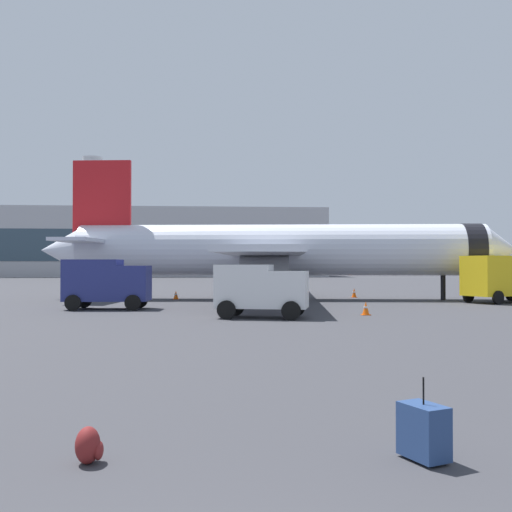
{
  "coord_description": "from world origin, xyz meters",
  "views": [
    {
      "loc": [
        -0.02,
        -3.37,
        2.58
      ],
      "look_at": [
        1.99,
        24.46,
        3.0
      ],
      "focal_mm": 41.78,
      "sensor_mm": 36.0,
      "label": 1
    }
  ],
  "objects_px": {
    "service_truck": "(106,282)",
    "safety_cone_near": "(176,295)",
    "fuel_truck": "(504,277)",
    "traveller_backpack": "(89,446)",
    "airplane_at_gate": "(277,251)",
    "cargo_van": "(261,288)",
    "rolling_suitcase": "(424,431)",
    "safety_cone_far": "(366,308)",
    "safety_cone_mid": "(354,293)"
  },
  "relations": [
    {
      "from": "safety_cone_mid",
      "to": "traveller_backpack",
      "type": "relative_size",
      "value": 1.54
    },
    {
      "from": "cargo_van",
      "to": "traveller_backpack",
      "type": "xyz_separation_m",
      "value": [
        -3.92,
        -21.01,
        -1.22
      ]
    },
    {
      "from": "safety_cone_near",
      "to": "safety_cone_far",
      "type": "height_order",
      "value": "safety_cone_far"
    },
    {
      "from": "fuel_truck",
      "to": "safety_cone_mid",
      "type": "distance_m",
      "value": 11.34
    },
    {
      "from": "service_truck",
      "to": "cargo_van",
      "type": "distance_m",
      "value": 10.58
    },
    {
      "from": "safety_cone_far",
      "to": "rolling_suitcase",
      "type": "bearing_deg",
      "value": -102.73
    },
    {
      "from": "fuel_truck",
      "to": "cargo_van",
      "type": "distance_m",
      "value": 20.56
    },
    {
      "from": "safety_cone_near",
      "to": "rolling_suitcase",
      "type": "relative_size",
      "value": 0.57
    },
    {
      "from": "airplane_at_gate",
      "to": "safety_cone_far",
      "type": "height_order",
      "value": "airplane_at_gate"
    },
    {
      "from": "safety_cone_near",
      "to": "traveller_backpack",
      "type": "height_order",
      "value": "safety_cone_near"
    },
    {
      "from": "traveller_backpack",
      "to": "airplane_at_gate",
      "type": "bearing_deg",
      "value": 80.04
    },
    {
      "from": "airplane_at_gate",
      "to": "fuel_truck",
      "type": "bearing_deg",
      "value": -17.08
    },
    {
      "from": "fuel_truck",
      "to": "safety_cone_mid",
      "type": "relative_size",
      "value": 8.73
    },
    {
      "from": "service_truck",
      "to": "traveller_backpack",
      "type": "xyz_separation_m",
      "value": [
        4.59,
        -27.3,
        -1.37
      ]
    },
    {
      "from": "service_truck",
      "to": "traveller_backpack",
      "type": "relative_size",
      "value": 10.24
    },
    {
      "from": "rolling_suitcase",
      "to": "traveller_backpack",
      "type": "xyz_separation_m",
      "value": [
        -4.38,
        0.2,
        -0.16
      ]
    },
    {
      "from": "airplane_at_gate",
      "to": "safety_cone_mid",
      "type": "relative_size",
      "value": 48.36
    },
    {
      "from": "safety_cone_mid",
      "to": "safety_cone_far",
      "type": "distance_m",
      "value": 16.81
    },
    {
      "from": "fuel_truck",
      "to": "airplane_at_gate",
      "type": "bearing_deg",
      "value": 162.92
    },
    {
      "from": "airplane_at_gate",
      "to": "safety_cone_far",
      "type": "xyz_separation_m",
      "value": [
        3.08,
        -14.04,
        -3.31
      ]
    },
    {
      "from": "airplane_at_gate",
      "to": "safety_cone_far",
      "type": "relative_size",
      "value": 50.32
    },
    {
      "from": "cargo_van",
      "to": "rolling_suitcase",
      "type": "bearing_deg",
      "value": -88.76
    },
    {
      "from": "safety_cone_mid",
      "to": "fuel_truck",
      "type": "bearing_deg",
      "value": -39.05
    },
    {
      "from": "cargo_van",
      "to": "safety_cone_far",
      "type": "xyz_separation_m",
      "value": [
        5.53,
        1.22,
        -1.1
      ]
    },
    {
      "from": "fuel_truck",
      "to": "safety_cone_mid",
      "type": "bearing_deg",
      "value": 140.95
    },
    {
      "from": "fuel_truck",
      "to": "rolling_suitcase",
      "type": "relative_size",
      "value": 5.87
    },
    {
      "from": "service_truck",
      "to": "rolling_suitcase",
      "type": "height_order",
      "value": "service_truck"
    },
    {
      "from": "safety_cone_mid",
      "to": "traveller_backpack",
      "type": "xyz_separation_m",
      "value": [
        -12.79,
        -38.71,
        -0.13
      ]
    },
    {
      "from": "safety_cone_mid",
      "to": "service_truck",
      "type": "bearing_deg",
      "value": -146.71
    },
    {
      "from": "safety_cone_near",
      "to": "traveller_backpack",
      "type": "xyz_separation_m",
      "value": [
        1.19,
        -37.3,
        -0.08
      ]
    },
    {
      "from": "service_truck",
      "to": "fuel_truck",
      "type": "relative_size",
      "value": 0.76
    },
    {
      "from": "airplane_at_gate",
      "to": "safety_cone_mid",
      "type": "xyz_separation_m",
      "value": [
        6.42,
        2.43,
        -3.29
      ]
    },
    {
      "from": "cargo_van",
      "to": "rolling_suitcase",
      "type": "xyz_separation_m",
      "value": [
        0.46,
        -21.21,
        -1.06
      ]
    },
    {
      "from": "safety_cone_mid",
      "to": "safety_cone_near",
      "type": "bearing_deg",
      "value": -174.22
    },
    {
      "from": "fuel_truck",
      "to": "safety_cone_near",
      "type": "bearing_deg",
      "value": 165.98
    },
    {
      "from": "safety_cone_mid",
      "to": "rolling_suitcase",
      "type": "height_order",
      "value": "rolling_suitcase"
    },
    {
      "from": "service_truck",
      "to": "fuel_truck",
      "type": "distance_m",
      "value": 26.48
    },
    {
      "from": "fuel_truck",
      "to": "service_truck",
      "type": "bearing_deg",
      "value": -170.59
    },
    {
      "from": "fuel_truck",
      "to": "safety_cone_near",
      "type": "distance_m",
      "value": 23.46
    },
    {
      "from": "airplane_at_gate",
      "to": "cargo_van",
      "type": "xyz_separation_m",
      "value": [
        -2.45,
        -15.27,
        -2.21
      ]
    },
    {
      "from": "service_truck",
      "to": "safety_cone_near",
      "type": "relative_size",
      "value": 7.79
    },
    {
      "from": "fuel_truck",
      "to": "safety_cone_far",
      "type": "xyz_separation_m",
      "value": [
        -12.08,
        -9.39,
        -1.42
      ]
    },
    {
      "from": "airplane_at_gate",
      "to": "safety_cone_far",
      "type": "bearing_deg",
      "value": -77.65
    },
    {
      "from": "airplane_at_gate",
      "to": "fuel_truck",
      "type": "relative_size",
      "value": 5.54
    },
    {
      "from": "safety_cone_mid",
      "to": "rolling_suitcase",
      "type": "xyz_separation_m",
      "value": [
        -8.41,
        -38.91,
        0.03
      ]
    },
    {
      "from": "safety_cone_far",
      "to": "traveller_backpack",
      "type": "xyz_separation_m",
      "value": [
        -9.44,
        -22.24,
        -0.12
      ]
    },
    {
      "from": "service_truck",
      "to": "airplane_at_gate",
      "type": "bearing_deg",
      "value": 39.33
    },
    {
      "from": "airplane_at_gate",
      "to": "safety_cone_near",
      "type": "height_order",
      "value": "airplane_at_gate"
    },
    {
      "from": "fuel_truck",
      "to": "safety_cone_far",
      "type": "distance_m",
      "value": 15.36
    },
    {
      "from": "service_truck",
      "to": "safety_cone_far",
      "type": "distance_m",
      "value": 14.98
    }
  ]
}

